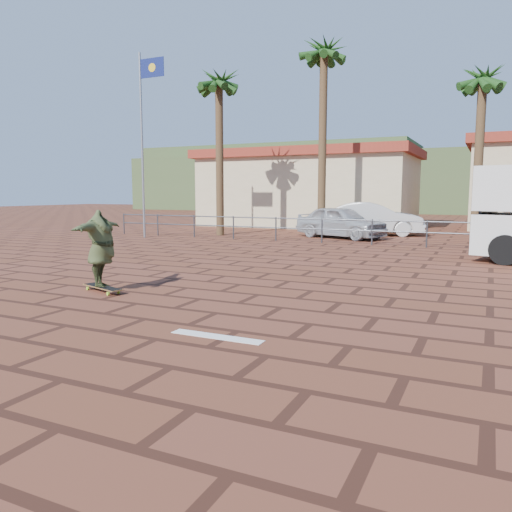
# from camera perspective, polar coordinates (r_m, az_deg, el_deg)

# --- Properties ---
(ground) EXTENTS (120.00, 120.00, 0.00)m
(ground) POSITION_cam_1_polar(r_m,az_deg,el_deg) (8.45, -4.59, -6.52)
(ground) COLOR brown
(ground) RESTS_ON ground
(paint_stripe) EXTENTS (1.40, 0.22, 0.01)m
(paint_stripe) POSITION_cam_1_polar(r_m,az_deg,el_deg) (7.11, -4.50, -9.17)
(paint_stripe) COLOR white
(paint_stripe) RESTS_ON ground
(guardrail) EXTENTS (24.06, 0.06, 1.00)m
(guardrail) POSITION_cam_1_polar(r_m,az_deg,el_deg) (19.59, 13.14, 3.19)
(guardrail) COLOR #47494F
(guardrail) RESTS_ON ground
(flagpole) EXTENTS (1.30, 0.10, 8.00)m
(flagpole) POSITION_cam_1_polar(r_m,az_deg,el_deg) (23.03, -12.68, 13.66)
(flagpole) COLOR gray
(flagpole) RESTS_ON ground
(palm_far_left) EXTENTS (2.40, 2.40, 8.25)m
(palm_far_left) POSITION_cam_1_polar(r_m,az_deg,el_deg) (24.14, -4.26, 18.78)
(palm_far_left) COLOR brown
(palm_far_left) RESTS_ON ground
(palm_left) EXTENTS (2.40, 2.40, 9.45)m
(palm_left) POSITION_cam_1_polar(r_m,az_deg,el_deg) (23.97, 7.77, 21.57)
(palm_left) COLOR brown
(palm_left) RESTS_ON ground
(palm_center) EXTENTS (2.40, 2.40, 7.75)m
(palm_center) POSITION_cam_1_polar(r_m,az_deg,el_deg) (23.04, 24.49, 17.53)
(palm_center) COLOR brown
(palm_center) RESTS_ON ground
(building_west) EXTENTS (12.60, 7.60, 4.50)m
(building_west) POSITION_cam_1_polar(r_m,az_deg,el_deg) (30.82, 6.18, 7.74)
(building_west) COLOR beige
(building_west) RESTS_ON ground
(hill_front) EXTENTS (70.00, 18.00, 6.00)m
(hill_front) POSITION_cam_1_polar(r_m,az_deg,el_deg) (57.27, 21.35, 7.78)
(hill_front) COLOR #384C28
(hill_front) RESTS_ON ground
(hill_back) EXTENTS (35.00, 14.00, 8.00)m
(hill_back) POSITION_cam_1_polar(r_m,az_deg,el_deg) (68.33, 2.82, 8.95)
(hill_back) COLOR #384C28
(hill_back) RESTS_ON ground
(longboard) EXTENTS (1.18, 0.60, 0.11)m
(longboard) POSITION_cam_1_polar(r_m,az_deg,el_deg) (10.63, -17.13, -3.45)
(longboard) COLOR olive
(longboard) RESTS_ON ground
(skateboarder) EXTENTS (1.07, 1.98, 1.56)m
(skateboarder) POSITION_cam_1_polar(r_m,az_deg,el_deg) (10.52, -17.29, 0.83)
(skateboarder) COLOR #394424
(skateboarder) RESTS_ON longboard
(car_silver) EXTENTS (4.51, 3.07, 1.43)m
(car_silver) POSITION_cam_1_polar(r_m,az_deg,el_deg) (22.43, 9.67, 3.86)
(car_silver) COLOR #A8AAAF
(car_silver) RESTS_ON ground
(car_white) EXTENTS (4.97, 2.84, 1.55)m
(car_white) POSITION_cam_1_polar(r_m,az_deg,el_deg) (24.19, 13.09, 4.16)
(car_white) COLOR silver
(car_white) RESTS_ON ground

